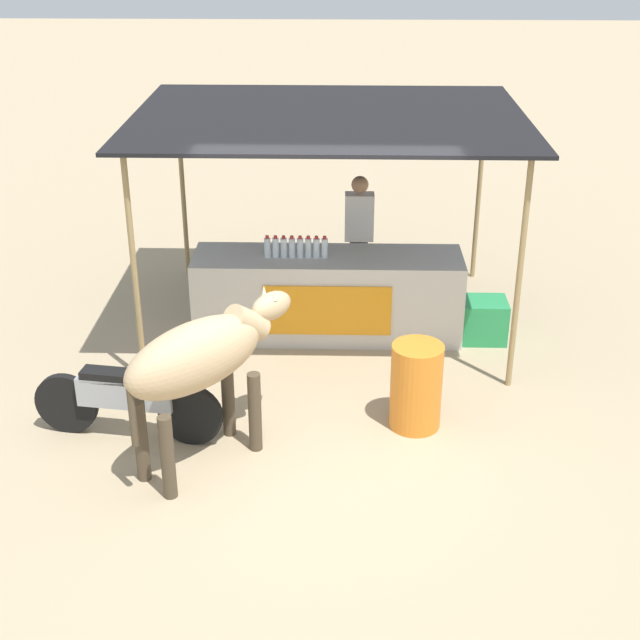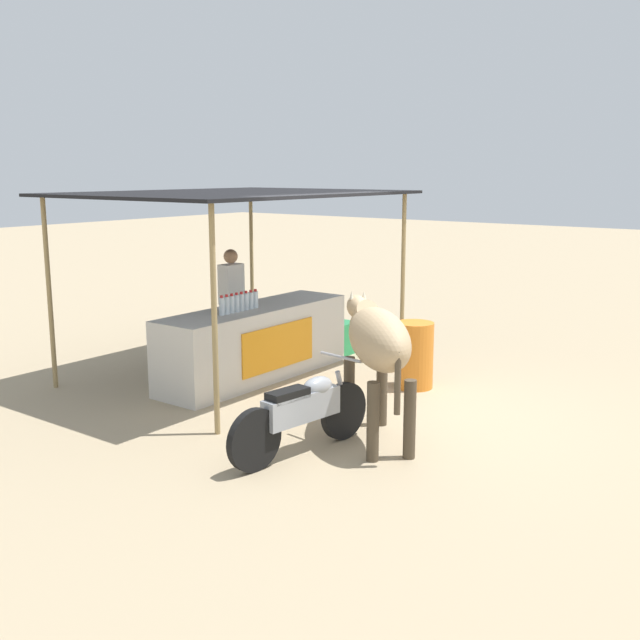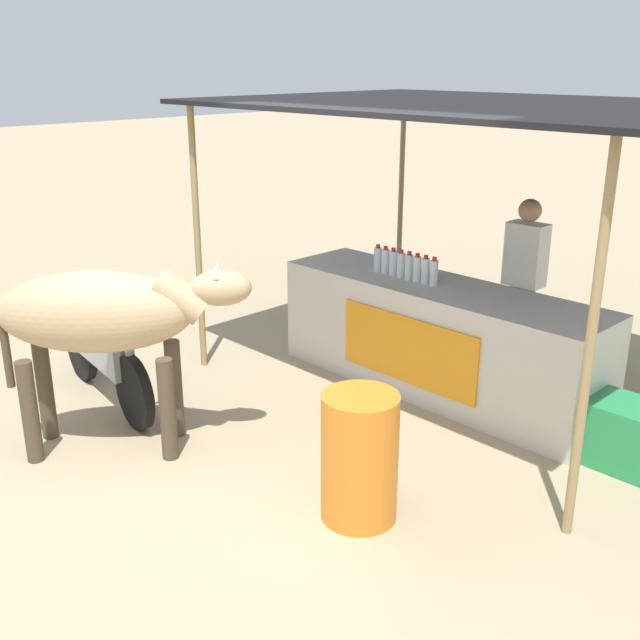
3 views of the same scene
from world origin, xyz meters
TOP-DOWN VIEW (x-y plane):
  - ground_plane at (0.00, 0.00)m, footprint 60.00×60.00m
  - stall_counter at (0.00, 2.20)m, footprint 3.00×0.82m
  - stall_awning at (0.00, 2.50)m, footprint 4.20×3.20m
  - water_bottle_row at (-0.35, 2.15)m, footprint 0.70×0.07m
  - vendor_behind_counter at (0.36, 2.95)m, footprint 0.34×0.22m
  - cooler_box at (1.72, 2.10)m, footprint 0.60×0.44m
  - water_barrel at (0.86, 0.27)m, footprint 0.49×0.49m
  - cow at (-1.03, -0.37)m, footprint 1.49×1.59m
  - motorcycle_parked at (-1.78, -0.01)m, footprint 1.79×0.55m

SIDE VIEW (x-z plane):
  - ground_plane at x=0.00m, z-range 0.00..0.00m
  - cooler_box at x=1.72m, z-range 0.00..0.48m
  - water_barrel at x=0.86m, z-range 0.00..0.85m
  - motorcycle_parked at x=-1.78m, z-range -0.02..0.88m
  - stall_counter at x=0.00m, z-range 0.00..0.96m
  - vendor_behind_counter at x=0.36m, z-range 0.02..1.67m
  - cow at x=-1.03m, z-range 0.32..1.75m
  - water_bottle_row at x=-0.35m, z-range 0.95..1.20m
  - stall_awning at x=0.00m, z-range 1.13..3.59m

